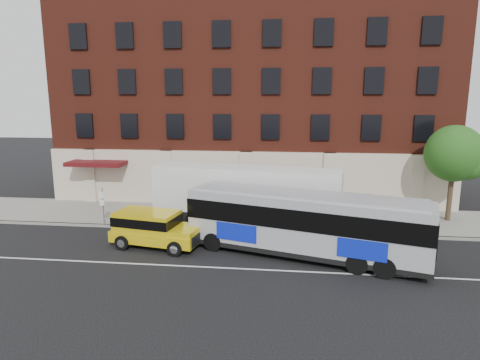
# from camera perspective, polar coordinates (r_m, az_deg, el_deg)

# --- Properties ---
(ground) EXTENTS (120.00, 120.00, 0.00)m
(ground) POSITION_cam_1_polar(r_m,az_deg,el_deg) (19.97, -2.68, -12.52)
(ground) COLOR black
(ground) RESTS_ON ground
(sidewalk) EXTENTS (60.00, 6.00, 0.15)m
(sidewalk) POSITION_cam_1_polar(r_m,az_deg,el_deg) (28.34, 0.24, -5.04)
(sidewalk) COLOR gray
(sidewalk) RESTS_ON ground
(kerb) EXTENTS (60.00, 0.25, 0.15)m
(kerb) POSITION_cam_1_polar(r_m,az_deg,el_deg) (25.49, -0.51, -6.94)
(kerb) COLOR gray
(kerb) RESTS_ON ground
(lane_line) EXTENTS (60.00, 0.12, 0.01)m
(lane_line) POSITION_cam_1_polar(r_m,az_deg,el_deg) (20.42, -2.45, -11.94)
(lane_line) COLOR silver
(lane_line) RESTS_ON ground
(building) EXTENTS (30.00, 12.10, 15.00)m
(building) POSITION_cam_1_polar(r_m,az_deg,el_deg) (35.07, 1.70, 10.55)
(building) COLOR #5B2115
(building) RESTS_ON sidewalk
(sign_pole) EXTENTS (0.30, 0.20, 2.50)m
(sign_pole) POSITION_cam_1_polar(r_m,az_deg,el_deg) (27.57, -18.32, -3.14)
(sign_pole) COLOR slate
(sign_pole) RESTS_ON ground
(street_tree) EXTENTS (3.60, 3.60, 6.20)m
(street_tree) POSITION_cam_1_polar(r_m,az_deg,el_deg) (29.68, 27.37, 2.98)
(street_tree) COLOR #36281B
(street_tree) RESTS_ON sidewalk
(city_bus) EXTENTS (12.41, 6.01, 3.34)m
(city_bus) POSITION_cam_1_polar(r_m,az_deg,el_deg) (21.41, 8.87, -5.72)
(city_bus) COLOR #9DA0A6
(city_bus) RESTS_ON ground
(yellow_suv) EXTENTS (5.24, 2.91, 1.95)m
(yellow_suv) POSITION_cam_1_polar(r_m,az_deg,el_deg) (23.28, -11.91, -6.29)
(yellow_suv) COLOR gold
(yellow_suv) RESTS_ON ground
(shipping_container) EXTENTS (11.80, 4.33, 3.86)m
(shipping_container) POSITION_cam_1_polar(r_m,az_deg,el_deg) (25.69, 0.76, -2.54)
(shipping_container) COLOR black
(shipping_container) RESTS_ON ground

